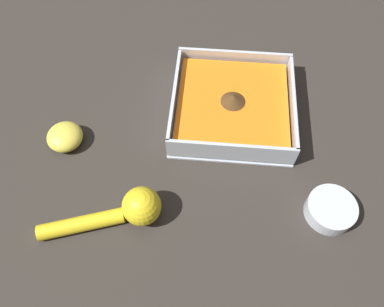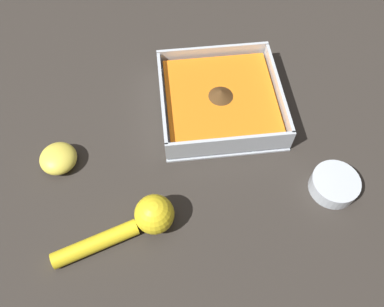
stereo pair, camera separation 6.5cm
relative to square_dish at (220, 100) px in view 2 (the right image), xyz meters
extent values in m
plane|color=#332D28|center=(0.03, 0.00, -0.02)|extent=(4.00, 4.00, 0.00)
cube|color=silver|center=(0.00, 0.00, -0.02)|extent=(0.23, 0.23, 0.01)
cube|color=silver|center=(0.00, 0.11, 0.01)|extent=(0.23, 0.01, 0.04)
cube|color=silver|center=(0.00, -0.11, 0.01)|extent=(0.23, 0.01, 0.04)
cube|color=silver|center=(0.11, 0.00, 0.01)|extent=(0.01, 0.21, 0.04)
cube|color=silver|center=(-0.11, 0.00, 0.01)|extent=(0.01, 0.21, 0.04)
cube|color=orange|center=(0.00, 0.00, 0.00)|extent=(0.20, 0.20, 0.03)
cone|color=#4C3319|center=(0.00, 0.00, 0.02)|extent=(0.05, 0.05, 0.02)
cylinder|color=silver|center=(0.17, -0.20, 0.00)|extent=(0.08, 0.08, 0.03)
cylinder|color=#4C3319|center=(0.17, -0.20, -0.01)|extent=(0.07, 0.07, 0.02)
sphere|color=yellow|center=(-0.14, -0.22, 0.01)|extent=(0.06, 0.06, 0.06)
cylinder|color=yellow|center=(-0.23, -0.25, -0.01)|extent=(0.14, 0.07, 0.03)
ellipsoid|color=#EFDB4C|center=(-0.30, -0.10, 0.00)|extent=(0.06, 0.06, 0.04)
camera|label=1|loc=(-0.04, -0.45, 0.56)|focal=35.00mm
camera|label=2|loc=(-0.10, -0.45, 0.56)|focal=35.00mm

